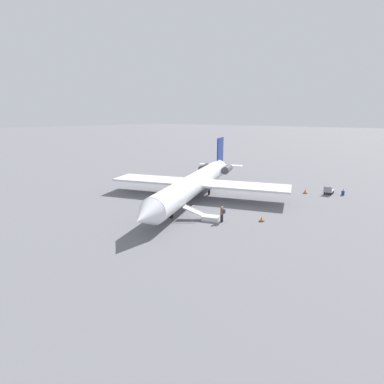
% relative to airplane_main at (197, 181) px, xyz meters
% --- Properties ---
extents(ground_plane, '(600.00, 600.00, 0.00)m').
position_rel_airplane_main_xyz_m(ground_plane, '(0.96, 0.33, -2.19)').
color(ground_plane, slate).
extents(airplane_main, '(32.00, 24.90, 7.34)m').
position_rel_airplane_main_xyz_m(airplane_main, '(0.00, 0.00, 0.00)').
color(airplane_main, silver).
rests_on(airplane_main, ground).
extents(boarding_stairs, '(2.28, 4.13, 1.79)m').
position_rel_airplane_main_xyz_m(boarding_stairs, '(7.11, 6.62, -1.81)').
color(boarding_stairs, silver).
rests_on(boarding_stairs, ground).
extents(passenger, '(0.43, 0.57, 1.74)m').
position_rel_airplane_main_xyz_m(passenger, '(6.61, 8.24, -1.19)').
color(passenger, '#23232D').
rests_on(passenger, ground).
extents(luggage_cart, '(2.23, 1.17, 1.22)m').
position_rel_airplane_main_xyz_m(luggage_cart, '(-13.05, 14.13, -1.73)').
color(luggage_cart, gray).
rests_on(luggage_cart, ground).
extents(suitcase, '(0.37, 0.42, 0.88)m').
position_rel_airplane_main_xyz_m(suitcase, '(-13.43, 15.94, -1.86)').
color(suitcase, navy).
rests_on(suitcase, ground).
extents(traffic_cone_near_stairs, '(0.51, 0.51, 0.56)m').
position_rel_airplane_main_xyz_m(traffic_cone_near_stairs, '(3.87, 11.50, -1.93)').
color(traffic_cone_near_stairs, black).
rests_on(traffic_cone_near_stairs, ground).
extents(traffic_cone_near_cart, '(0.60, 0.60, 0.66)m').
position_rel_airplane_main_xyz_m(traffic_cone_near_cart, '(-11.20, 11.34, -1.89)').
color(traffic_cone_near_cart, black).
rests_on(traffic_cone_near_cart, ground).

